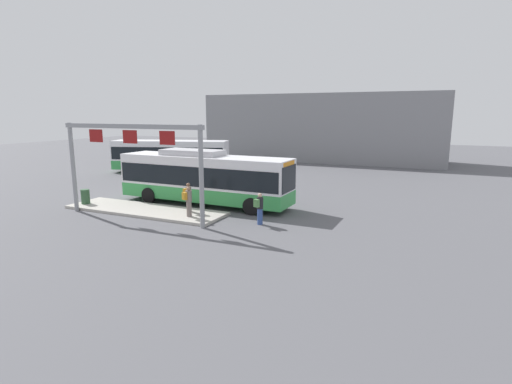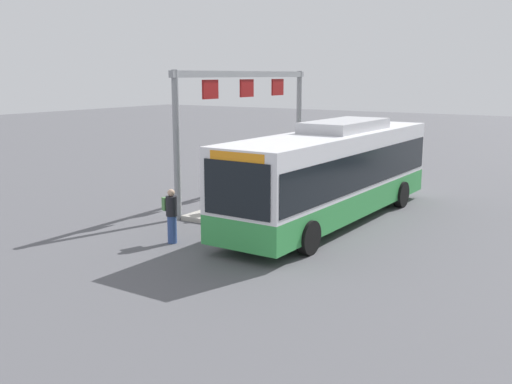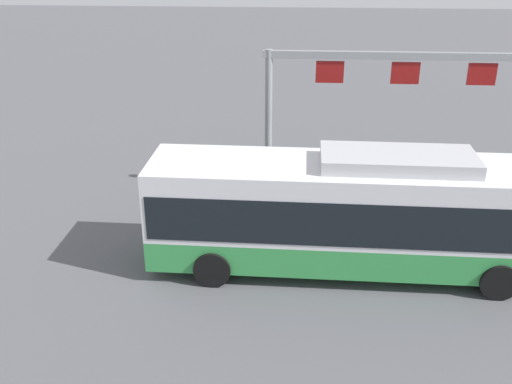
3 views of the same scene
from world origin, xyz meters
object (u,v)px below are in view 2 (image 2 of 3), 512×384
object	(u,v)px
bus_main	(333,170)
trash_bin	(324,170)
person_boarding	(171,214)
person_waiting_mid	(261,186)
person_waiting_near	(229,186)

from	to	relation	value
bus_main	trash_bin	world-z (taller)	bus_main
person_boarding	trash_bin	distance (m)	11.64
person_waiting_mid	person_boarding	bearing A→B (deg)	-91.18
person_waiting_near	trash_bin	xyz separation A→B (m)	(-7.67, 0.03, -0.44)
bus_main	person_boarding	bearing A→B (deg)	-28.71
person_waiting_near	trash_bin	distance (m)	7.68
bus_main	person_waiting_near	bearing A→B (deg)	-70.97
person_boarding	person_waiting_near	size ratio (longest dim) A/B	1.00
person_boarding	person_waiting_near	bearing A→B (deg)	118.38
person_boarding	trash_bin	world-z (taller)	person_boarding
person_boarding	trash_bin	bearing A→B (deg)	112.02
person_waiting_near	person_waiting_mid	size ratio (longest dim) A/B	1.00
person_waiting_near	person_waiting_mid	bearing A→B (deg)	58.33
person_waiting_near	person_waiting_mid	distance (m)	1.15
bus_main	trash_bin	distance (m)	7.51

